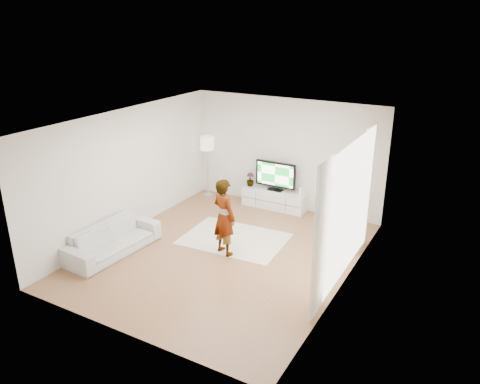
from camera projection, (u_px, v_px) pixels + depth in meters
The scene contains 17 objects.
floor at pixel (225, 254), 9.73m from camera, with size 6.00×6.00×0.00m, color #AF754F.
ceiling at pixel (223, 121), 8.74m from camera, with size 6.00×6.00×0.00m, color white.
wall_left at pixel (128, 171), 10.38m from camera, with size 0.02×6.00×2.80m, color silver.
wall_right at pixel (347, 215), 8.09m from camera, with size 0.02×6.00×2.80m, color silver.
wall_back at pixel (286, 154), 11.68m from camera, with size 5.00×0.02×2.80m, color silver.
wall_front at pixel (117, 254), 6.79m from camera, with size 5.00×0.02×2.80m, color silver.
window at pixel (352, 207), 8.33m from camera, with size 0.01×2.60×2.50m, color white.
curtain_near at pixel (322, 239), 7.34m from camera, with size 0.04×0.70×2.60m, color white.
curtain_far at pixel (366, 189), 9.46m from camera, with size 0.04×0.70×2.60m, color white.
media_console at pixel (274, 199), 11.98m from camera, with size 1.67×0.47×0.47m.
television at pixel (276, 175), 11.78m from camera, with size 1.08×0.21×0.75m.
game_console at pixel (302, 191), 11.53m from camera, with size 0.07×0.17×0.22m.
potted_plant at pixel (250, 179), 12.16m from camera, with size 0.20×0.20×0.36m, color #3F7238.
rug at pixel (234, 239), 10.36m from camera, with size 2.22×1.60×0.01m, color #EFE2CB.
player at pixel (224, 217), 9.46m from camera, with size 0.59×0.39×1.62m, color #334772.
sofa at pixel (113, 239), 9.68m from camera, with size 2.08×0.81×0.61m, color beige.
floor_lamp at pixel (207, 146), 12.43m from camera, with size 0.37×0.37×1.65m.
Camera 1 is at (4.51, -7.39, 4.64)m, focal length 35.00 mm.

